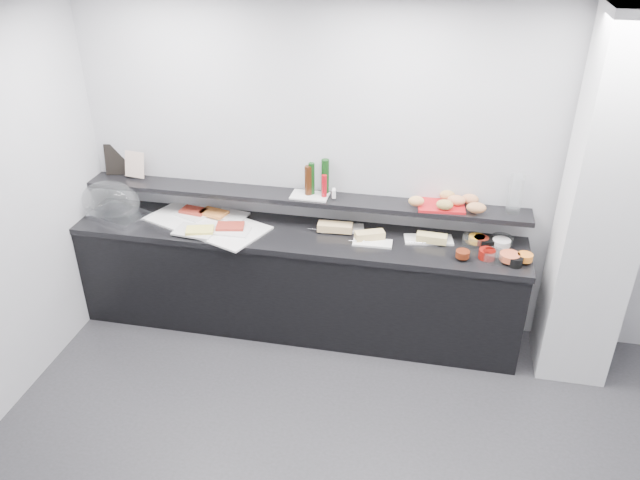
% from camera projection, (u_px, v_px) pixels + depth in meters
% --- Properties ---
extents(back_wall, '(5.00, 0.02, 2.70)m').
position_uv_depth(back_wall, '(390.00, 173.00, 4.87)').
color(back_wall, '#AFB0B6').
rests_on(back_wall, ground).
extents(ceiling, '(5.00, 5.00, 0.00)m').
position_uv_depth(ceiling, '(357.00, 54.00, 2.50)').
color(ceiling, white).
rests_on(ceiling, back_wall).
extents(column, '(0.50, 0.50, 2.70)m').
position_uv_depth(column, '(602.00, 210.00, 4.30)').
color(column, silver).
rests_on(column, ground).
extents(buffet_cabinet, '(3.60, 0.60, 0.85)m').
position_uv_depth(buffet_cabinet, '(297.00, 283.00, 5.18)').
color(buffet_cabinet, black).
rests_on(buffet_cabinet, ground).
extents(counter_top, '(3.62, 0.62, 0.05)m').
position_uv_depth(counter_top, '(296.00, 236.00, 4.97)').
color(counter_top, black).
rests_on(counter_top, buffet_cabinet).
extents(wall_shelf, '(3.60, 0.25, 0.04)m').
position_uv_depth(wall_shelf, '(300.00, 197.00, 4.99)').
color(wall_shelf, black).
rests_on(wall_shelf, back_wall).
extents(cloche_base, '(0.54, 0.44, 0.04)m').
position_uv_depth(cloche_base, '(120.00, 215.00, 5.18)').
color(cloche_base, silver).
rests_on(cloche_base, counter_top).
extents(cloche_dome, '(0.51, 0.34, 0.34)m').
position_uv_depth(cloche_dome, '(111.00, 201.00, 5.18)').
color(cloche_dome, silver).
rests_on(cloche_dome, cloche_base).
extents(linen_runner, '(1.11, 0.81, 0.01)m').
position_uv_depth(linen_runner, '(207.00, 223.00, 5.08)').
color(linen_runner, white).
rests_on(linen_runner, counter_top).
extents(platter_meat_a, '(0.32, 0.27, 0.01)m').
position_uv_depth(platter_meat_a, '(192.00, 214.00, 5.19)').
color(platter_meat_a, white).
rests_on(platter_meat_a, linen_runner).
extents(food_meat_a, '(0.23, 0.17, 0.02)m').
position_uv_depth(food_meat_a, '(194.00, 211.00, 5.21)').
color(food_meat_a, maroon).
rests_on(food_meat_a, platter_meat_a).
extents(platter_salmon, '(0.30, 0.22, 0.01)m').
position_uv_depth(platter_salmon, '(231.00, 215.00, 5.18)').
color(platter_salmon, silver).
rests_on(platter_salmon, linen_runner).
extents(food_salmon, '(0.25, 0.19, 0.02)m').
position_uv_depth(food_salmon, '(214.00, 213.00, 5.17)').
color(food_salmon, orange).
rests_on(food_salmon, platter_salmon).
extents(platter_cheese, '(0.34, 0.24, 0.01)m').
position_uv_depth(platter_cheese, '(195.00, 231.00, 4.93)').
color(platter_cheese, silver).
rests_on(platter_cheese, linen_runner).
extents(food_cheese, '(0.24, 0.19, 0.02)m').
position_uv_depth(food_cheese, '(200.00, 230.00, 4.91)').
color(food_cheese, '#EADB5B').
rests_on(food_cheese, platter_cheese).
extents(platter_meat_b, '(0.26, 0.17, 0.01)m').
position_uv_depth(platter_meat_b, '(233.00, 231.00, 4.93)').
color(platter_meat_b, white).
rests_on(platter_meat_b, linen_runner).
extents(food_meat_b, '(0.24, 0.18, 0.02)m').
position_uv_depth(food_meat_b, '(230.00, 226.00, 4.97)').
color(food_meat_b, maroon).
rests_on(food_meat_b, platter_meat_b).
extents(sandwich_plate_left, '(0.36, 0.20, 0.01)m').
position_uv_depth(sandwich_plate_left, '(342.00, 228.00, 5.00)').
color(sandwich_plate_left, white).
rests_on(sandwich_plate_left, counter_top).
extents(sandwich_food_left, '(0.28, 0.12, 0.06)m').
position_uv_depth(sandwich_food_left, '(335.00, 227.00, 4.94)').
color(sandwich_food_left, tan).
rests_on(sandwich_food_left, sandwich_plate_left).
extents(tongs_left, '(0.16, 0.01, 0.01)m').
position_uv_depth(tongs_left, '(318.00, 230.00, 4.96)').
color(tongs_left, silver).
rests_on(tongs_left, sandwich_plate_left).
extents(sandwich_plate_mid, '(0.31, 0.14, 0.01)m').
position_uv_depth(sandwich_plate_mid, '(372.00, 243.00, 4.80)').
color(sandwich_plate_mid, white).
rests_on(sandwich_plate_mid, counter_top).
extents(sandwich_food_mid, '(0.24, 0.17, 0.06)m').
position_uv_depth(sandwich_food_mid, '(370.00, 235.00, 4.83)').
color(sandwich_food_mid, tan).
rests_on(sandwich_food_mid, sandwich_plate_mid).
extents(tongs_mid, '(0.16, 0.02, 0.01)m').
position_uv_depth(tongs_mid, '(360.00, 241.00, 4.80)').
color(tongs_mid, silver).
rests_on(tongs_mid, sandwich_plate_mid).
extents(sandwich_plate_right, '(0.39, 0.22, 0.01)m').
position_uv_depth(sandwich_plate_right, '(429.00, 239.00, 4.84)').
color(sandwich_plate_right, white).
rests_on(sandwich_plate_right, counter_top).
extents(sandwich_food_right, '(0.24, 0.10, 0.06)m').
position_uv_depth(sandwich_food_right, '(432.00, 238.00, 4.79)').
color(sandwich_food_right, '#DAC372').
rests_on(sandwich_food_right, sandwich_plate_right).
extents(tongs_right, '(0.16, 0.01, 0.01)m').
position_uv_depth(tongs_right, '(416.00, 242.00, 4.78)').
color(tongs_right, silver).
rests_on(tongs_right, sandwich_plate_right).
extents(bowl_glass_fruit, '(0.22, 0.22, 0.07)m').
position_uv_depth(bowl_glass_fruit, '(473.00, 240.00, 4.78)').
color(bowl_glass_fruit, white).
rests_on(bowl_glass_fruit, counter_top).
extents(fill_glass_fruit, '(0.14, 0.14, 0.05)m').
position_uv_depth(fill_glass_fruit, '(477.00, 239.00, 4.77)').
color(fill_glass_fruit, orange).
rests_on(fill_glass_fruit, bowl_glass_fruit).
extents(bowl_black_jam, '(0.15, 0.15, 0.07)m').
position_uv_depth(bowl_black_jam, '(487.00, 242.00, 4.75)').
color(bowl_black_jam, black).
rests_on(bowl_black_jam, counter_top).
extents(fill_black_jam, '(0.13, 0.13, 0.05)m').
position_uv_depth(fill_black_jam, '(481.00, 240.00, 4.75)').
color(fill_black_jam, '#4E130B').
rests_on(fill_black_jam, bowl_black_jam).
extents(bowl_glass_cream, '(0.22, 0.22, 0.07)m').
position_uv_depth(bowl_glass_cream, '(502.00, 241.00, 4.76)').
color(bowl_glass_cream, silver).
rests_on(bowl_glass_cream, counter_top).
extents(fill_glass_cream, '(0.17, 0.17, 0.05)m').
position_uv_depth(fill_glass_cream, '(501.00, 243.00, 4.72)').
color(fill_glass_cream, silver).
rests_on(fill_glass_cream, bowl_glass_cream).
extents(bowl_red_jam, '(0.16, 0.16, 0.07)m').
position_uv_depth(bowl_red_jam, '(487.00, 254.00, 4.60)').
color(bowl_red_jam, maroon).
rests_on(bowl_red_jam, counter_top).
extents(fill_red_jam, '(0.11, 0.11, 0.05)m').
position_uv_depth(fill_red_jam, '(463.00, 254.00, 4.57)').
color(fill_red_jam, '#571E0C').
rests_on(fill_red_jam, bowl_red_jam).
extents(bowl_glass_salmon, '(0.21, 0.21, 0.07)m').
position_uv_depth(bowl_glass_salmon, '(494.00, 256.00, 4.57)').
color(bowl_glass_salmon, white).
rests_on(bowl_glass_salmon, counter_top).
extents(fill_glass_salmon, '(0.19, 0.19, 0.05)m').
position_uv_depth(fill_glass_salmon, '(510.00, 257.00, 4.54)').
color(fill_glass_salmon, '#D05832').
rests_on(fill_glass_salmon, bowl_glass_salmon).
extents(bowl_black_fruit, '(0.14, 0.14, 0.07)m').
position_uv_depth(bowl_black_fruit, '(515.00, 261.00, 4.50)').
color(bowl_black_fruit, black).
rests_on(bowl_black_fruit, counter_top).
extents(fill_black_fruit, '(0.12, 0.12, 0.05)m').
position_uv_depth(fill_black_fruit, '(525.00, 257.00, 4.53)').
color(fill_black_fruit, orange).
rests_on(fill_black_fruit, bowl_black_fruit).
extents(framed_print, '(0.23, 0.12, 0.26)m').
position_uv_depth(framed_print, '(118.00, 159.00, 5.30)').
color(framed_print, black).
rests_on(framed_print, wall_shelf).
extents(print_art, '(0.19, 0.08, 0.22)m').
position_uv_depth(print_art, '(134.00, 164.00, 5.20)').
color(print_art, '#D5AB9A').
rests_on(print_art, framed_print).
extents(condiment_tray, '(0.30, 0.19, 0.01)m').
position_uv_depth(condiment_tray, '(310.00, 196.00, 4.96)').
color(condiment_tray, silver).
rests_on(condiment_tray, wall_shelf).
extents(bottle_green_a, '(0.06, 0.06, 0.26)m').
position_uv_depth(bottle_green_a, '(312.00, 179.00, 4.92)').
color(bottle_green_a, '#0F3710').
rests_on(bottle_green_a, condiment_tray).
extents(bottle_brown, '(0.06, 0.06, 0.24)m').
position_uv_depth(bottle_brown, '(308.00, 180.00, 4.91)').
color(bottle_brown, '#381A0A').
rests_on(bottle_brown, condiment_tray).
extents(bottle_green_b, '(0.06, 0.06, 0.28)m').
position_uv_depth(bottle_green_b, '(325.00, 176.00, 4.93)').
color(bottle_green_b, '#0E3610').
rests_on(bottle_green_b, condiment_tray).
extents(bottle_hot, '(0.05, 0.05, 0.18)m').
position_uv_depth(bottle_hot, '(324.00, 186.00, 4.89)').
color(bottle_hot, '#9E0B14').
rests_on(bottle_hot, condiment_tray).
extents(shaker_salt, '(0.03, 0.03, 0.07)m').
position_uv_depth(shaker_salt, '(334.00, 192.00, 4.92)').
color(shaker_salt, white).
rests_on(shaker_salt, condiment_tray).
extents(shaker_pepper, '(0.04, 0.04, 0.07)m').
position_uv_depth(shaker_pepper, '(334.00, 194.00, 4.89)').
color(shaker_pepper, white).
rests_on(shaker_pepper, condiment_tray).
extents(bread_tray, '(0.37, 0.28, 0.02)m').
position_uv_depth(bread_tray, '(441.00, 206.00, 4.79)').
color(bread_tray, red).
rests_on(bread_tray, wall_shelf).
extents(bread_roll_n, '(0.12, 0.08, 0.08)m').
position_uv_depth(bread_roll_n, '(447.00, 195.00, 4.84)').
color(bread_roll_n, tan).
rests_on(bread_roll_n, bread_tray).
extents(bread_roll_ne, '(0.15, 0.11, 0.08)m').
position_uv_depth(bread_roll_ne, '(470.00, 199.00, 4.77)').
color(bread_roll_ne, '#C67A4B').
rests_on(bread_roll_ne, bread_tray).
extents(bread_roll_sw, '(0.13, 0.09, 0.08)m').
position_uv_depth(bread_roll_sw, '(416.00, 201.00, 4.75)').
color(bread_roll_sw, tan).
rests_on(bread_roll_sw, bread_tray).
extents(bread_roll_s, '(0.13, 0.08, 0.08)m').
position_uv_depth(bread_roll_s, '(445.00, 205.00, 4.69)').
color(bread_roll_s, '#AD8B42').
rests_on(bread_roll_s, bread_tray).
extents(bread_roll_se, '(0.15, 0.10, 0.08)m').
position_uv_depth(bread_roll_se, '(476.00, 208.00, 4.64)').
color(bread_roll_se, '#B57645').
rests_on(bread_roll_se, bread_tray).
extents(bread_roll_mide, '(0.14, 0.10, 0.08)m').
position_uv_depth(bread_roll_mide, '(456.00, 200.00, 4.76)').
color(bread_roll_mide, '#CE814E').
rests_on(bread_roll_mide, bread_tray).
extents(carafe, '(0.14, 0.14, 0.30)m').
position_uv_depth(carafe, '(515.00, 194.00, 4.64)').
color(carafe, white).
rests_on(carafe, wall_shelf).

